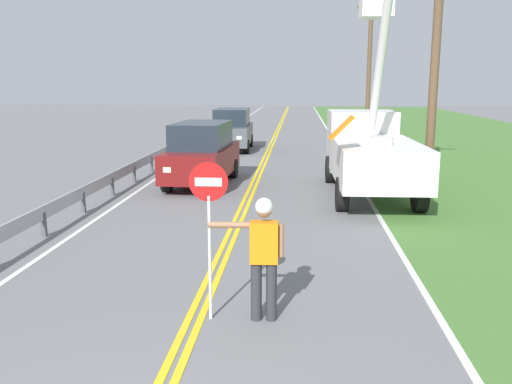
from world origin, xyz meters
The scene contains 12 objects.
centerline_yellow_left centered at (-0.09, 20.00, 0.01)m, with size 0.11×110.00×0.01m, color yellow.
centerline_yellow_right centered at (0.09, 20.00, 0.01)m, with size 0.11×110.00×0.01m, color yellow.
edge_line_right centered at (3.60, 20.00, 0.01)m, with size 0.12×110.00×0.01m, color silver.
edge_line_left centered at (-3.60, 20.00, 0.01)m, with size 0.12×110.00×0.01m, color silver.
flagger_worker centered at (1.00, 4.28, 1.05)m, with size 1.09×0.26×1.83m.
stop_sign_paddle centered at (0.23, 4.25, 1.71)m, with size 0.56×0.04×2.33m.
utility_bucket_truck centered at (3.67, 13.86, 1.43)m, with size 2.67×6.85×6.05m.
oncoming_suv_nearest centered at (-1.75, 14.89, 1.06)m, with size 2.08×4.68×2.10m.
oncoming_suv_second centered at (-1.90, 24.57, 1.06)m, with size 2.00×4.64×2.10m.
utility_pole_near centered at (5.71, 14.72, 4.65)m, with size 1.80×0.28×8.93m.
utility_pole_mid centered at (6.04, 33.91, 4.56)m, with size 1.80×0.28×8.75m.
guardrail_left_shoulder centered at (-4.20, 16.28, 0.52)m, with size 0.10×32.00×0.71m.
Camera 1 is at (1.48, -3.19, 3.42)m, focal length 38.31 mm.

